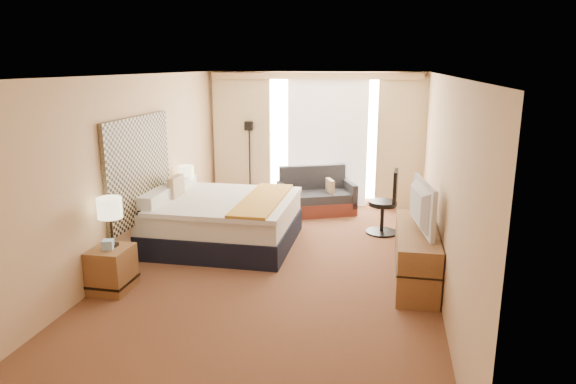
% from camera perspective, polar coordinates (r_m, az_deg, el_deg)
% --- Properties ---
extents(floor, '(4.20, 7.00, 0.02)m').
position_cam_1_polar(floor, '(7.13, -1.16, -8.54)').
color(floor, '#592319').
rests_on(floor, ground).
extents(ceiling, '(4.20, 7.00, 0.02)m').
position_cam_1_polar(ceiling, '(6.59, -1.27, 12.83)').
color(ceiling, white).
rests_on(ceiling, wall_back).
extents(wall_back, '(4.20, 0.02, 2.60)m').
position_cam_1_polar(wall_back, '(10.14, 3.02, 5.86)').
color(wall_back, tan).
rests_on(wall_back, ground).
extents(wall_front, '(4.20, 0.02, 2.60)m').
position_cam_1_polar(wall_front, '(3.56, -13.48, -10.21)').
color(wall_front, tan).
rests_on(wall_front, ground).
extents(wall_left, '(0.02, 7.00, 2.60)m').
position_cam_1_polar(wall_left, '(7.47, -17.17, 2.30)').
color(wall_left, tan).
rests_on(wall_left, ground).
extents(wall_right, '(0.02, 7.00, 2.60)m').
position_cam_1_polar(wall_right, '(6.63, 16.82, 0.90)').
color(wall_right, tan).
rests_on(wall_right, ground).
extents(headboard, '(0.06, 1.85, 1.50)m').
position_cam_1_polar(headboard, '(7.63, -16.20, 2.45)').
color(headboard, black).
rests_on(headboard, wall_left).
extents(nightstand_left, '(0.45, 0.52, 0.55)m').
position_cam_1_polar(nightstand_left, '(6.77, -18.99, -8.11)').
color(nightstand_left, '#956136').
rests_on(nightstand_left, floor).
extents(nightstand_right, '(0.45, 0.52, 0.55)m').
position_cam_1_polar(nightstand_right, '(8.89, -11.03, -2.32)').
color(nightstand_right, '#956136').
rests_on(nightstand_right, floor).
extents(media_dresser, '(0.50, 1.80, 0.70)m').
position_cam_1_polar(media_dresser, '(6.88, 14.01, -6.72)').
color(media_dresser, '#956136').
rests_on(media_dresser, floor).
extents(window, '(2.30, 0.02, 2.30)m').
position_cam_1_polar(window, '(10.07, 4.41, 5.90)').
color(window, white).
rests_on(window, wall_back).
extents(curtains, '(4.12, 0.19, 2.56)m').
position_cam_1_polar(curtains, '(10.01, 2.91, 6.39)').
color(curtains, beige).
rests_on(curtains, floor).
extents(bed, '(2.16, 1.97, 1.05)m').
position_cam_1_polar(bed, '(8.04, -7.30, -3.10)').
color(bed, black).
rests_on(bed, floor).
extents(loveseat, '(1.56, 1.23, 0.86)m').
position_cam_1_polar(loveseat, '(9.68, 3.13, -0.66)').
color(loveseat, maroon).
rests_on(loveseat, floor).
extents(floor_lamp, '(0.21, 0.21, 1.65)m').
position_cam_1_polar(floor_lamp, '(10.22, -4.31, 5.13)').
color(floor_lamp, black).
rests_on(floor_lamp, floor).
extents(desk_chair, '(0.52, 0.52, 1.08)m').
position_cam_1_polar(desk_chair, '(8.58, 10.86, -1.49)').
color(desk_chair, black).
rests_on(desk_chair, floor).
extents(lamp_left, '(0.30, 0.30, 0.63)m').
position_cam_1_polar(lamp_left, '(6.58, -19.20, -1.78)').
color(lamp_left, black).
rests_on(lamp_left, nightstand_left).
extents(lamp_right, '(0.25, 0.25, 0.54)m').
position_cam_1_polar(lamp_right, '(8.77, -11.25, 2.11)').
color(lamp_right, black).
rests_on(lamp_right, nightstand_right).
extents(tissue_box, '(0.16, 0.16, 0.12)m').
position_cam_1_polar(tissue_box, '(6.62, -19.38, -5.54)').
color(tissue_box, '#9AC5EE').
rests_on(tissue_box, nightstand_left).
extents(telephone, '(0.19, 0.16, 0.06)m').
position_cam_1_polar(telephone, '(8.67, -11.34, -0.65)').
color(telephone, black).
rests_on(telephone, nightstand_right).
extents(television, '(0.31, 1.09, 0.62)m').
position_cam_1_polar(television, '(6.62, 13.93, -1.49)').
color(television, black).
rests_on(television, media_dresser).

